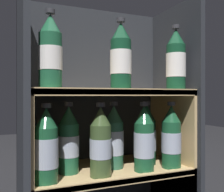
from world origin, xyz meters
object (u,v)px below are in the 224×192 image
at_px(bottle_lower_back_0, 69,141).
at_px(bottle_lower_back_1, 114,138).
at_px(bottle_upper_front_2, 176,61).
at_px(bottle_lower_front_3, 171,138).
at_px(bottle_lower_back_2, 147,136).
at_px(bottle_lower_front_0, 46,148).
at_px(bottle_lower_front_1, 101,143).
at_px(bottle_lower_front_2, 144,140).
at_px(bottle_upper_front_0, 50,53).
at_px(bottle_upper_front_1, 121,58).

relative_size(bottle_lower_back_0, bottle_lower_back_1, 1.00).
distance_m(bottle_upper_front_2, bottle_lower_front_3, 0.30).
height_order(bottle_lower_back_0, bottle_lower_back_2, same).
distance_m(bottle_lower_back_0, bottle_lower_back_2, 0.32).
relative_size(bottle_upper_front_2, bottle_lower_back_2, 1.00).
xyz_separation_m(bottle_lower_back_0, bottle_lower_back_2, (0.32, 0.00, -0.00)).
xyz_separation_m(bottle_lower_back_0, bottle_lower_back_1, (0.18, -0.00, -0.00)).
height_order(bottle_lower_back_1, bottle_lower_back_2, same).
distance_m(bottle_lower_front_0, bottle_lower_back_2, 0.42).
xyz_separation_m(bottle_lower_front_1, bottle_lower_front_2, (0.17, 0.00, -0.00)).
xyz_separation_m(bottle_lower_front_1, bottle_lower_back_0, (-0.09, 0.08, -0.00)).
height_order(bottle_upper_front_2, bottle_lower_front_1, bottle_upper_front_2).
bearing_deg(bottle_lower_front_1, bottle_lower_back_0, 137.61).
height_order(bottle_lower_front_3, bottle_lower_back_0, same).
bearing_deg(bottle_lower_back_2, bottle_lower_front_0, -168.58).
relative_size(bottle_lower_front_0, bottle_lower_front_1, 1.00).
xyz_separation_m(bottle_upper_front_2, bottle_lower_front_1, (-0.31, -0.00, -0.29)).
height_order(bottle_lower_front_1, bottle_lower_back_2, same).
relative_size(bottle_upper_front_2, bottle_lower_front_3, 1.00).
bearing_deg(bottle_upper_front_0, bottle_lower_back_2, 11.78).
relative_size(bottle_lower_front_2, bottle_lower_back_1, 1.00).
bearing_deg(bottle_lower_back_1, bottle_lower_front_2, -44.47).
distance_m(bottle_upper_front_1, bottle_lower_back_1, 0.31).
height_order(bottle_upper_front_2, bottle_lower_front_3, bottle_upper_front_2).
xyz_separation_m(bottle_upper_front_0, bottle_lower_back_2, (0.40, 0.08, -0.30)).
distance_m(bottle_upper_front_0, bottle_lower_back_0, 0.32).
bearing_deg(bottle_upper_front_2, bottle_lower_front_3, -180.00).
bearing_deg(bottle_upper_front_1, bottle_lower_front_2, 0.00).
bearing_deg(bottle_lower_back_2, bottle_lower_back_1, -180.00).
relative_size(bottle_upper_front_0, bottle_upper_front_2, 1.00).
bearing_deg(bottle_lower_back_2, bottle_lower_front_1, -160.07).
relative_size(bottle_upper_front_1, bottle_lower_back_1, 1.00).
bearing_deg(bottle_lower_back_0, bottle_lower_front_1, -42.39).
bearing_deg(bottle_lower_back_0, bottle_lower_front_2, -17.70).
relative_size(bottle_lower_front_0, bottle_lower_front_2, 1.00).
height_order(bottle_lower_front_2, bottle_lower_back_2, same).
xyz_separation_m(bottle_upper_front_0, bottle_lower_back_1, (0.25, 0.08, -0.30)).
bearing_deg(bottle_lower_front_3, bottle_lower_back_0, 167.67).
bearing_deg(bottle_lower_back_2, bottle_upper_front_1, -151.56).
height_order(bottle_upper_front_0, bottle_upper_front_1, same).
bearing_deg(bottle_upper_front_1, bottle_lower_front_1, -180.00).
bearing_deg(bottle_upper_front_1, bottle_upper_front_0, 180.00).
relative_size(bottle_upper_front_0, bottle_lower_back_1, 1.00).
distance_m(bottle_lower_front_3, bottle_lower_back_1, 0.22).
distance_m(bottle_upper_front_0, bottle_lower_back_2, 0.50).
bearing_deg(bottle_upper_front_2, bottle_lower_back_1, 159.78).
bearing_deg(bottle_lower_front_1, bottle_lower_front_3, 0.00).
xyz_separation_m(bottle_lower_front_2, bottle_lower_back_1, (-0.08, 0.08, -0.00)).
bearing_deg(bottle_lower_back_1, bottle_lower_front_1, -135.53).
bearing_deg(bottle_lower_back_0, bottle_upper_front_2, -11.70).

